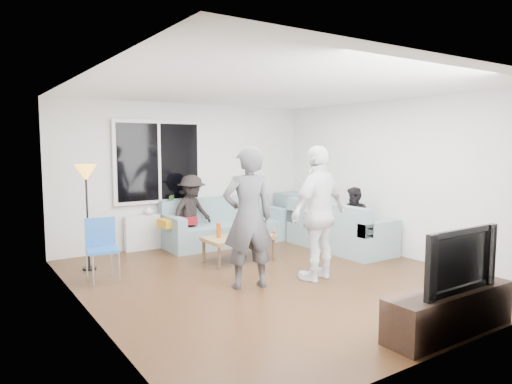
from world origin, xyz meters
TOP-DOWN VIEW (x-y plane):
  - floor at (0.00, 0.00)m, footprint 5.00×5.50m
  - ceiling at (0.00, 0.00)m, footprint 5.00×5.50m
  - wall_back at (0.00, 2.77)m, footprint 5.00×0.04m
  - wall_front at (0.00, -2.77)m, footprint 5.00×0.04m
  - wall_left at (-2.52, 0.00)m, footprint 0.04×5.50m
  - wall_right at (2.52, 0.00)m, footprint 0.04×5.50m
  - window_frame at (-0.60, 2.69)m, footprint 1.62×0.06m
  - window_glass at (-0.60, 2.65)m, footprint 1.50×0.02m
  - window_mullion at (-0.60, 2.64)m, footprint 0.05×0.03m
  - radiator at (-0.60, 2.65)m, footprint 1.30×0.12m
  - potted_plant at (-0.43, 2.62)m, footprint 0.21×0.17m
  - vase at (-0.82, 2.62)m, footprint 0.16×0.16m
  - sofa_back_section at (0.53, 2.27)m, footprint 2.30×0.85m
  - sofa_right_section at (2.02, 0.79)m, footprint 2.00×0.85m
  - sofa_corner at (2.37, 2.27)m, footprint 0.85×0.85m
  - cushion_yellow at (-0.57, 2.25)m, footprint 0.42×0.37m
  - cushion_red at (-0.22, 2.33)m, footprint 0.45×0.42m
  - coffee_table at (0.08, 1.06)m, footprint 1.10×0.60m
  - pitcher at (0.11, 1.13)m, footprint 0.17×0.17m
  - side_chair at (-2.05, 1.11)m, footprint 0.45×0.45m
  - floor_lamp at (-2.05, 1.87)m, footprint 0.32×0.32m
  - player_left at (-0.53, -0.16)m, footprint 0.76×0.60m
  - player_right at (0.47, -0.40)m, footprint 1.15×0.67m
  - spectator_right at (2.02, 0.43)m, footprint 0.46×0.58m
  - spectator_back at (-0.15, 2.30)m, footprint 0.95×0.71m
  - tv_console at (0.34, -2.50)m, footprint 1.60×0.40m
  - television at (0.34, -2.50)m, footprint 1.08×0.14m
  - bottle_a at (-0.25, 1.14)m, footprint 0.07×0.07m
  - bottle_c at (0.10, 1.20)m, footprint 0.07×0.07m
  - bottle_e at (0.40, 1.15)m, footprint 0.07×0.07m
  - bottle_b at (-0.03, 0.97)m, footprint 0.08×0.08m
  - bottle_d at (0.33, 1.02)m, footprint 0.07×0.07m

SIDE VIEW (x-z plane):
  - floor at x=0.00m, z-range -0.04..0.00m
  - coffee_table at x=0.08m, z-range 0.00..0.40m
  - tv_console at x=0.34m, z-range 0.00..0.44m
  - radiator at x=-0.60m, z-range 0.00..0.62m
  - sofa_back_section at x=0.53m, z-range 0.00..0.85m
  - sofa_right_section at x=2.02m, z-range 0.00..0.85m
  - sofa_corner at x=2.37m, z-range 0.00..0.85m
  - side_chair at x=-2.05m, z-range 0.00..0.86m
  - pitcher at x=0.11m, z-range 0.40..0.57m
  - bottle_e at x=0.40m, z-range 0.40..0.59m
  - cushion_yellow at x=-0.57m, z-range 0.44..0.58m
  - cushion_red at x=-0.22m, z-range 0.45..0.57m
  - bottle_c at x=0.10m, z-range 0.40..0.63m
  - bottle_a at x=-0.25m, z-range 0.40..0.64m
  - bottle_d at x=0.33m, z-range 0.40..0.64m
  - bottle_b at x=-0.03m, z-range 0.40..0.67m
  - spectator_right at x=2.02m, z-range 0.00..1.13m
  - spectator_back at x=-0.15m, z-range 0.00..1.32m
  - vase at x=-0.82m, z-range 0.62..0.78m
  - television at x=0.34m, z-range 0.44..1.06m
  - floor_lamp at x=-2.05m, z-range 0.00..1.56m
  - potted_plant at x=-0.43m, z-range 0.62..0.96m
  - player_left at x=-0.53m, z-range 0.00..1.84m
  - player_right at x=0.47m, z-range 0.00..1.85m
  - wall_back at x=0.00m, z-range 0.00..2.60m
  - wall_front at x=0.00m, z-range 0.00..2.60m
  - wall_left at x=-2.52m, z-range 0.00..2.60m
  - wall_right at x=2.52m, z-range 0.00..2.60m
  - window_frame at x=-0.60m, z-range 0.81..2.29m
  - window_glass at x=-0.60m, z-range 0.88..2.23m
  - window_mullion at x=-0.60m, z-range 0.88..2.23m
  - ceiling at x=0.00m, z-range 2.60..2.64m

